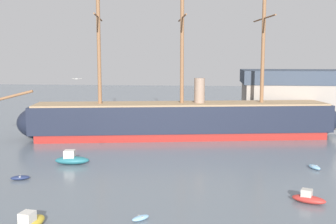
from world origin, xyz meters
The scene contains 10 objects.
tall_ship centered at (-0.24, 55.07, 3.44)m, with size 65.11×18.36×31.54m.
motorboat_foreground_left centered at (-9.91, 12.39, 0.59)m, with size 2.24×4.20×1.68m.
dinghy_near_centre centered at (-0.73, 15.58, 0.22)m, with size 1.83×1.89×0.43m.
dinghy_mid_left centered at (-17.60, 26.18, 0.27)m, with size 2.45×1.73×0.53m.
motorboat_mid_right centered at (15.54, 21.98, 0.50)m, with size 3.67×2.63×1.42m.
motorboat_alongside_bow centered at (-13.93, 34.06, 0.70)m, with size 4.95×2.55×1.99m.
dinghy_alongside_stern centered at (19.23, 35.43, 0.26)m, with size 1.76×2.41×0.52m.
dinghy_far_left centered at (-26.75, 53.70, 0.34)m, with size 3.14×2.37×0.68m.
dinghy_distant_centre centered at (1.69, 63.06, 0.30)m, with size 2.44×2.58×0.59m.
seagull_in_flight centered at (-7.10, 17.64, 12.79)m, with size 1.04×0.41×0.13m.
Camera 1 is at (5.91, -19.59, 14.72)m, focal length 43.61 mm.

